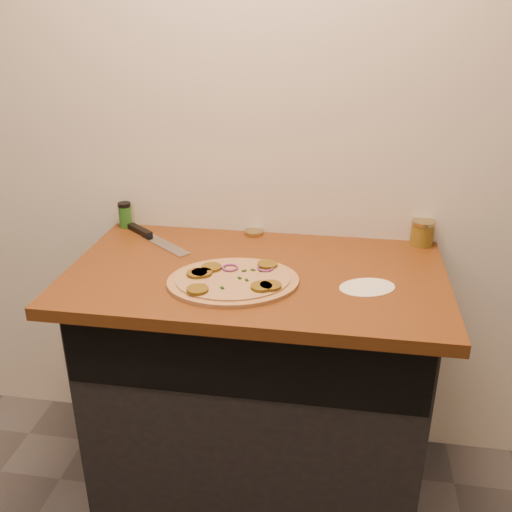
% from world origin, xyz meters
% --- Properties ---
extents(cabinet, '(1.10, 0.60, 0.86)m').
position_xyz_m(cabinet, '(0.00, 1.45, 0.43)').
color(cabinet, black).
rests_on(cabinet, ground).
extents(countertop, '(1.20, 0.70, 0.04)m').
position_xyz_m(countertop, '(0.00, 1.42, 0.88)').
color(countertop, '#642E13').
rests_on(countertop, cabinet).
extents(pizza, '(0.48, 0.48, 0.03)m').
position_xyz_m(pizza, '(-0.05, 1.32, 0.91)').
color(pizza, tan).
rests_on(pizza, countertop).
extents(chefs_knife, '(0.30, 0.25, 0.02)m').
position_xyz_m(chefs_knife, '(-0.41, 1.62, 0.91)').
color(chefs_knife, '#B7BAC1').
rests_on(chefs_knife, countertop).
extents(mason_jar_lid, '(0.08, 0.08, 0.02)m').
position_xyz_m(mason_jar_lid, '(-0.06, 1.72, 0.91)').
color(mason_jar_lid, '#9E8E5B').
rests_on(mason_jar_lid, countertop).
extents(salsa_jar, '(0.08, 0.08, 0.09)m').
position_xyz_m(salsa_jar, '(0.54, 1.72, 0.95)').
color(salsa_jar, '#A72C10').
rests_on(salsa_jar, countertop).
extents(spice_shaker, '(0.05, 0.05, 0.10)m').
position_xyz_m(spice_shaker, '(-0.55, 1.72, 0.95)').
color(spice_shaker, '#24611E').
rests_on(spice_shaker, countertop).
extents(flour_spill, '(0.23, 0.23, 0.00)m').
position_xyz_m(flour_spill, '(0.35, 1.35, 0.90)').
color(flour_spill, silver).
rests_on(flour_spill, countertop).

